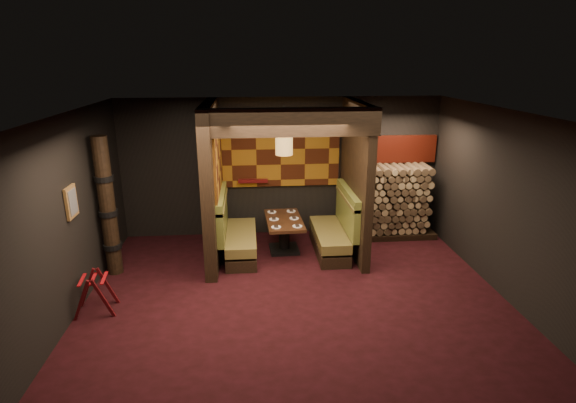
{
  "coord_description": "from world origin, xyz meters",
  "views": [
    {
      "loc": [
        -0.67,
        -6.25,
        3.59
      ],
      "look_at": [
        0.0,
        1.3,
        1.15
      ],
      "focal_mm": 28.0,
      "sensor_mm": 36.0,
      "label": 1
    }
  ],
  "objects_px": {
    "luggage_rack": "(95,292)",
    "totem_column": "(108,208)",
    "booth_bench_left": "(236,235)",
    "firewood_stack": "(394,201)",
    "booth_bench_right": "(335,232)",
    "pendant_lamp": "(284,142)",
    "dining_table": "(284,230)"
  },
  "relations": [
    {
      "from": "luggage_rack",
      "to": "totem_column",
      "type": "bearing_deg",
      "value": 93.58
    },
    {
      "from": "booth_bench_left",
      "to": "firewood_stack",
      "type": "xyz_separation_m",
      "value": [
        3.25,
        0.7,
        0.35
      ]
    },
    {
      "from": "booth_bench_left",
      "to": "totem_column",
      "type": "xyz_separation_m",
      "value": [
        -2.09,
        -0.55,
        0.79
      ]
    },
    {
      "from": "luggage_rack",
      "to": "booth_bench_right",
      "type": "bearing_deg",
      "value": 25.13
    },
    {
      "from": "booth_bench_left",
      "to": "firewood_stack",
      "type": "relative_size",
      "value": 0.92
    },
    {
      "from": "pendant_lamp",
      "to": "firewood_stack",
      "type": "bearing_deg",
      "value": 15.4
    },
    {
      "from": "luggage_rack",
      "to": "totem_column",
      "type": "distance_m",
      "value": 1.55
    },
    {
      "from": "luggage_rack",
      "to": "totem_column",
      "type": "relative_size",
      "value": 0.27
    },
    {
      "from": "booth_bench_left",
      "to": "pendant_lamp",
      "type": "xyz_separation_m",
      "value": [
        0.93,
        0.06,
        1.73
      ]
    },
    {
      "from": "dining_table",
      "to": "firewood_stack",
      "type": "xyz_separation_m",
      "value": [
        2.32,
        0.59,
        0.33
      ]
    },
    {
      "from": "booth_bench_left",
      "to": "dining_table",
      "type": "xyz_separation_m",
      "value": [
        0.93,
        0.11,
        0.02
      ]
    },
    {
      "from": "totem_column",
      "to": "pendant_lamp",
      "type": "bearing_deg",
      "value": 11.46
    },
    {
      "from": "dining_table",
      "to": "firewood_stack",
      "type": "distance_m",
      "value": 2.42
    },
    {
      "from": "dining_table",
      "to": "luggage_rack",
      "type": "height_order",
      "value": "dining_table"
    },
    {
      "from": "booth_bench_left",
      "to": "dining_table",
      "type": "bearing_deg",
      "value": 6.85
    },
    {
      "from": "booth_bench_right",
      "to": "firewood_stack",
      "type": "relative_size",
      "value": 0.92
    },
    {
      "from": "booth_bench_left",
      "to": "luggage_rack",
      "type": "distance_m",
      "value": 2.72
    },
    {
      "from": "booth_bench_left",
      "to": "booth_bench_right",
      "type": "relative_size",
      "value": 1.0
    },
    {
      "from": "booth_bench_right",
      "to": "totem_column",
      "type": "height_order",
      "value": "totem_column"
    },
    {
      "from": "booth_bench_left",
      "to": "dining_table",
      "type": "distance_m",
      "value": 0.93
    },
    {
      "from": "totem_column",
      "to": "booth_bench_right",
      "type": "bearing_deg",
      "value": 7.86
    },
    {
      "from": "pendant_lamp",
      "to": "firewood_stack",
      "type": "distance_m",
      "value": 2.78
    },
    {
      "from": "firewood_stack",
      "to": "totem_column",
      "type": "bearing_deg",
      "value": -166.81
    },
    {
      "from": "booth_bench_right",
      "to": "dining_table",
      "type": "xyz_separation_m",
      "value": [
        -0.97,
        0.11,
        0.02
      ]
    },
    {
      "from": "luggage_rack",
      "to": "booth_bench_left",
      "type": "bearing_deg",
      "value": 42.34
    },
    {
      "from": "booth_bench_left",
      "to": "booth_bench_right",
      "type": "height_order",
      "value": "same"
    },
    {
      "from": "dining_table",
      "to": "firewood_stack",
      "type": "relative_size",
      "value": 0.73
    },
    {
      "from": "pendant_lamp",
      "to": "totem_column",
      "type": "height_order",
      "value": "pendant_lamp"
    },
    {
      "from": "dining_table",
      "to": "booth_bench_left",
      "type": "bearing_deg",
      "value": -173.15
    },
    {
      "from": "booth_bench_right",
      "to": "luggage_rack",
      "type": "distance_m",
      "value": 4.31
    },
    {
      "from": "booth_bench_left",
      "to": "dining_table",
      "type": "relative_size",
      "value": 1.27
    },
    {
      "from": "dining_table",
      "to": "totem_column",
      "type": "relative_size",
      "value": 0.52
    }
  ]
}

